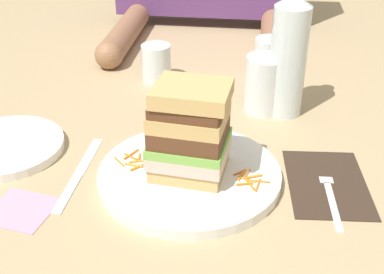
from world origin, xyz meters
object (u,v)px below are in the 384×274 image
(napkin_dark, at_px, (327,183))
(main_plate, at_px, (189,175))
(water_bottle, at_px, (289,55))
(side_plate, at_px, (5,147))
(juice_glass, at_px, (265,87))
(empty_tumbler_1, at_px, (269,59))
(knife, at_px, (78,174))
(sandwich, at_px, (190,131))
(napkin_pink, at_px, (21,210))
(fork, at_px, (330,190))
(empty_tumbler_0, at_px, (156,63))

(napkin_dark, bearing_deg, main_plate, -175.42)
(water_bottle, xyz_separation_m, side_plate, (-0.45, -0.20, -0.11))
(juice_glass, xyz_separation_m, side_plate, (-0.42, -0.20, -0.04))
(water_bottle, relative_size, empty_tumbler_1, 2.91)
(knife, bearing_deg, juice_glass, 42.58)
(sandwich, height_order, napkin_dark, sandwich)
(main_plate, xyz_separation_m, napkin_pink, (-0.22, -0.10, -0.01))
(fork, height_order, empty_tumbler_0, empty_tumbler_0)
(main_plate, distance_m, empty_tumbler_1, 0.41)
(sandwich, distance_m, side_plate, 0.32)
(empty_tumbler_0, relative_size, empty_tumbler_1, 0.90)
(juice_glass, bearing_deg, napkin_pink, -133.47)
(fork, relative_size, water_bottle, 0.66)
(juice_glass, xyz_separation_m, empty_tumbler_1, (0.01, 0.15, -0.00))
(main_plate, xyz_separation_m, side_plate, (-0.31, 0.04, -0.00))
(main_plate, bearing_deg, fork, -1.67)
(sandwich, distance_m, fork, 0.22)
(sandwich, bearing_deg, knife, -176.29)
(knife, xyz_separation_m, side_plate, (-0.14, 0.05, 0.01))
(main_plate, xyz_separation_m, juice_glass, (0.11, 0.24, 0.04))
(napkin_pink, bearing_deg, knife, 60.87)
(main_plate, bearing_deg, juice_glass, 66.15)
(empty_tumbler_1, bearing_deg, water_bottle, -79.82)
(water_bottle, height_order, side_plate, water_bottle)
(juice_glass, relative_size, empty_tumbler_0, 1.33)
(sandwich, height_order, fork, sandwich)
(empty_tumbler_0, bearing_deg, empty_tumbler_1, 10.94)
(fork, distance_m, empty_tumbler_0, 0.48)
(fork, bearing_deg, main_plate, 178.33)
(empty_tumbler_0, bearing_deg, juice_glass, -24.63)
(sandwich, distance_m, knife, 0.19)
(sandwich, distance_m, empty_tumbler_1, 0.41)
(main_plate, relative_size, juice_glass, 2.61)
(napkin_dark, distance_m, empty_tumbler_1, 0.39)
(empty_tumbler_0, relative_size, side_plate, 0.41)
(empty_tumbler_1, height_order, napkin_pink, empty_tumbler_1)
(sandwich, bearing_deg, fork, -1.66)
(knife, relative_size, napkin_pink, 2.33)
(napkin_dark, bearing_deg, empty_tumbler_0, 134.09)
(knife, height_order, empty_tumbler_1, empty_tumbler_1)
(fork, relative_size, juice_glass, 1.60)
(sandwich, height_order, empty_tumbler_1, sandwich)
(juice_glass, height_order, water_bottle, water_bottle)
(knife, bearing_deg, empty_tumbler_1, 54.56)
(sandwich, relative_size, side_plate, 0.74)
(napkin_dark, height_order, napkin_pink, same)
(napkin_dark, xyz_separation_m, empty_tumbler_1, (-0.09, 0.37, 0.04))
(main_plate, distance_m, napkin_dark, 0.20)
(empty_tumbler_0, bearing_deg, water_bottle, -22.78)
(water_bottle, height_order, empty_tumbler_1, water_bottle)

